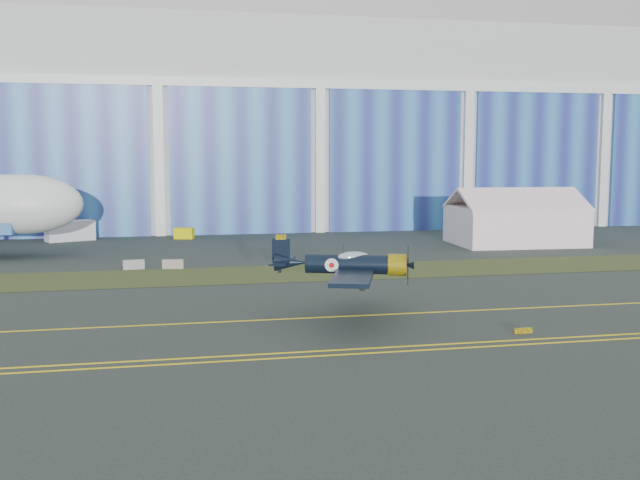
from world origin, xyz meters
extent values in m
plane|color=#2C3531|center=(0.00, 0.00, 0.00)|extent=(260.00, 260.00, 0.00)
cube|color=#475128|center=(0.00, 14.00, 0.02)|extent=(260.00, 10.00, 0.02)
cube|color=silver|center=(0.00, 72.00, 15.00)|extent=(220.00, 45.00, 30.00)
cube|color=navy|center=(0.00, 49.20, 10.00)|extent=(220.00, 0.60, 20.00)
cube|color=silver|center=(0.00, 49.15, 20.60)|extent=(220.00, 0.70, 1.20)
cube|color=yellow|center=(0.00, -5.00, 0.01)|extent=(200.00, 0.20, 0.02)
cube|color=yellow|center=(0.00, -14.50, 0.01)|extent=(80.00, 0.20, 0.02)
cube|color=yellow|center=(0.00, -13.50, 0.01)|extent=(80.00, 0.20, 0.02)
cube|color=yellow|center=(22.00, -12.00, 0.17)|extent=(1.20, 0.15, 0.35)
cube|color=silver|center=(-11.31, 45.62, 1.27)|extent=(6.32, 4.51, 2.55)
cube|color=#DDDA02|center=(2.99, 45.08, 0.71)|extent=(2.74, 2.12, 1.41)
cube|color=gray|center=(55.57, 45.56, 0.94)|extent=(3.40, 2.28, 1.87)
cube|color=#989699|center=(-2.48, 19.56, 0.45)|extent=(2.06, 0.83, 0.90)
cube|color=gray|center=(1.23, 19.07, 0.45)|extent=(2.06, 0.87, 0.90)
camera|label=1|loc=(0.52, -53.58, 11.00)|focal=42.00mm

